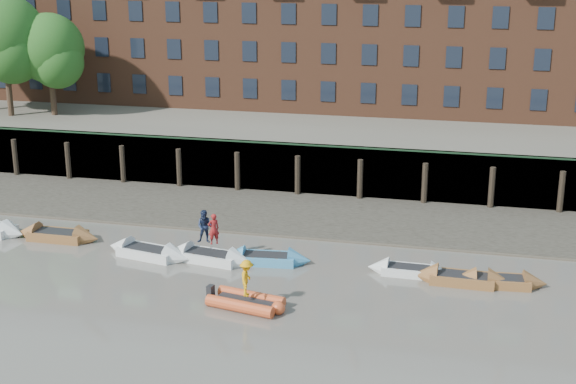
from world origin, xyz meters
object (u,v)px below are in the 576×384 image
(rowboat_4, at_px, (266,259))
(person_rib_crew, at_px, (247,278))
(rowboat_2, at_px, (148,252))
(rowboat_7, at_px, (499,281))
(rowboat_1, at_px, (58,235))
(rib_tender, at_px, (249,302))
(rowboat_5, at_px, (409,270))
(rowboat_3, at_px, (210,257))
(person_rower_b, at_px, (205,227))
(rowboat_6, at_px, (462,279))
(person_rower_a, at_px, (214,229))

(rowboat_4, height_order, person_rib_crew, person_rib_crew)
(rowboat_2, height_order, rowboat_7, rowboat_2)
(rowboat_1, relative_size, rib_tender, 1.33)
(rowboat_4, relative_size, rowboat_5, 1.13)
(rowboat_3, bearing_deg, person_rib_crew, -46.35)
(rowboat_2, relative_size, person_rower_b, 2.91)
(rowboat_2, relative_size, rowboat_6, 1.07)
(rowboat_1, bearing_deg, rowboat_2, -11.65)
(rowboat_5, height_order, rowboat_7, rowboat_7)
(rowboat_1, height_order, rowboat_5, rowboat_1)
(rowboat_5, distance_m, rib_tender, 8.46)
(rowboat_2, bearing_deg, rowboat_6, 12.29)
(rowboat_2, bearing_deg, rowboat_1, 179.59)
(rowboat_4, relative_size, person_rower_b, 2.70)
(rib_tender, height_order, person_rib_crew, person_rib_crew)
(rowboat_2, distance_m, person_rower_a, 3.79)
(rowboat_3, bearing_deg, rowboat_5, 12.21)
(rowboat_4, bearing_deg, person_rib_crew, -90.50)
(rowboat_7, bearing_deg, rowboat_4, 174.07)
(rowboat_5, bearing_deg, person_rib_crew, -139.49)
(rowboat_7, bearing_deg, rib_tender, -159.75)
(rowboat_6, distance_m, person_rower_b, 12.82)
(rib_tender, relative_size, person_rower_b, 2.11)
(rowboat_7, height_order, rib_tender, rowboat_7)
(rowboat_5, relative_size, rowboat_7, 0.92)
(person_rower_a, relative_size, person_rower_b, 0.93)
(rowboat_5, xyz_separation_m, rib_tender, (-6.52, -5.39, 0.06))
(rowboat_6, bearing_deg, rowboat_3, -178.17)
(rowboat_1, bearing_deg, person_rower_b, -5.71)
(rowboat_6, distance_m, rowboat_7, 1.70)
(rowboat_6, relative_size, rowboat_7, 1.05)
(rib_tender, relative_size, person_rower_a, 2.26)
(rowboat_4, relative_size, person_rower_a, 2.90)
(rowboat_7, xyz_separation_m, person_rib_crew, (-10.81, -5.00, 1.17))
(rowboat_6, xyz_separation_m, person_rib_crew, (-9.12, -4.87, 1.15))
(rowboat_2, distance_m, rowboat_3, 3.27)
(rib_tender, bearing_deg, rowboat_1, 166.29)
(rib_tender, xyz_separation_m, person_rower_a, (-3.19, 4.88, 1.46))
(rowboat_4, height_order, rowboat_5, rowboat_4)
(rowboat_6, xyz_separation_m, person_rower_a, (-12.24, 0.01, 1.48))
(person_rower_b, bearing_deg, person_rib_crew, -63.54)
(rowboat_3, bearing_deg, rib_tender, -45.81)
(rowboat_5, relative_size, rowboat_6, 0.88)
(rib_tender, bearing_deg, rowboat_4, 108.02)
(rowboat_3, bearing_deg, rowboat_4, 17.47)
(rowboat_6, height_order, person_rower_a, person_rower_a)
(rowboat_3, distance_m, rowboat_4, 2.86)
(rowboat_2, bearing_deg, rib_tender, -23.44)
(rowboat_4, relative_size, person_rib_crew, 2.79)
(rowboat_1, distance_m, rowboat_7, 23.20)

